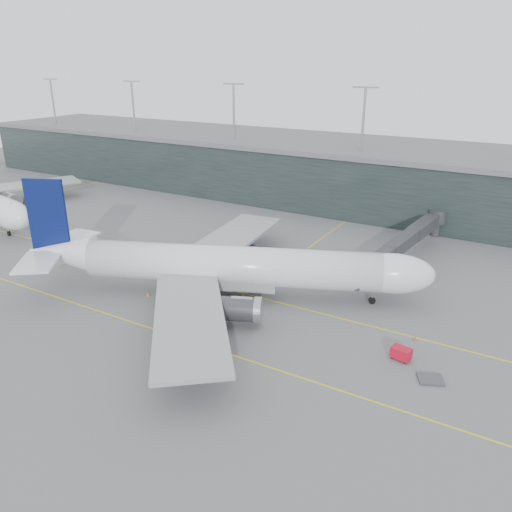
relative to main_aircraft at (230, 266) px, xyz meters
The scene contains 17 objects.
ground 8.26m from the main_aircraft, 119.82° to the left, with size 320.00×320.00×0.00m, color #555559.
taxiline_a 6.22m from the main_aircraft, 152.74° to the left, with size 160.00×0.25×0.02m, color yellow.
taxiline_b 15.53m from the main_aircraft, 102.79° to the right, with size 160.00×0.25×0.02m, color yellow.
taxiline_lead_main 26.22m from the main_aircraft, 86.11° to the left, with size 0.25×60.00×0.02m, color yellow.
taxiline_lead_adj 82.51m from the main_aircraft, 161.83° to the left, with size 0.25×60.00×0.02m, color yellow.
terminal 63.81m from the main_aircraft, 92.93° to the left, with size 240.00×36.00×29.00m.
main_aircraft is the anchor object (origin of this frame).
jet_bridge 34.01m from the main_aircraft, 55.07° to the left, with size 6.72×42.82×5.74m.
gse_cart 28.93m from the main_aircraft, ahead, with size 2.61×1.92×1.62m.
baggage_dolly 33.62m from the main_aircraft, 12.49° to the right, with size 2.82×2.26×0.28m, color #3D3D42.
uld_a 17.27m from the main_aircraft, 118.82° to the left, with size 2.06×1.80×1.61m.
uld_b 19.50m from the main_aircraft, 110.94° to the left, with size 2.16×1.96×1.60m.
uld_c 16.65m from the main_aircraft, 103.17° to the left, with size 2.26×2.07×1.67m.
cone_nose 29.16m from the main_aircraft, ahead, with size 0.40×0.40×0.64m, color #D3520B.
cone_wing_stbd 14.28m from the main_aircraft, 73.75° to the right, with size 0.47×0.47×0.74m, color red.
cone_wing_port 18.92m from the main_aircraft, 65.42° to the left, with size 0.50×0.50×0.80m, color orange.
cone_tail 13.78m from the main_aircraft, 148.66° to the right, with size 0.43×0.43×0.69m, color orange.
Camera 1 is at (42.71, -65.28, 34.76)m, focal length 35.00 mm.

